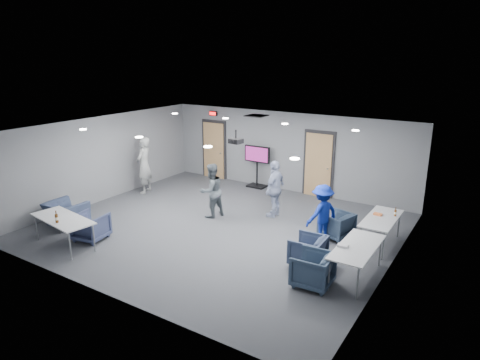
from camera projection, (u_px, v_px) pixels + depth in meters
The scene contains 29 objects.
floor at pixel (220, 227), 11.70m from camera, with size 9.00×9.00×0.00m, color #323438.
ceiling at pixel (218, 129), 10.93m from camera, with size 9.00×9.00×0.00m, color silver.
wall_back at pixel (286, 152), 14.56m from camera, with size 9.00×0.02×2.70m, color slate.
wall_front at pixel (98, 230), 8.08m from camera, with size 9.00×0.02×2.70m, color slate.
wall_left at pixel (103, 159), 13.62m from camera, with size 0.02×8.00×2.70m, color slate.
wall_right at pixel (394, 212), 9.01m from camera, with size 0.02×8.00×2.70m, color slate.
door_left at pixel (214, 150), 16.14m from camera, with size 1.06×0.17×2.24m.
door_right at pixel (318, 165), 13.99m from camera, with size 1.06×0.17×2.24m.
exit_sign at pixel (213, 113), 15.73m from camera, with size 0.32×0.08×0.16m.
hvac_diffuser at pixel (256, 116), 13.47m from camera, with size 0.60×0.60×0.03m, color black.
downlights at pixel (218, 130), 10.94m from camera, with size 6.18×3.78×0.02m.
person_a at pixel (144, 165), 14.37m from camera, with size 0.70×0.46×1.93m, color #9A9D9B.
person_b at pixel (211, 191), 12.25m from camera, with size 0.77×0.60×1.58m, color #525B63.
person_c at pixel (275, 189), 12.28m from camera, with size 0.98×0.41×1.67m, color #9DA9CA.
person_d at pixel (322, 213), 10.67m from camera, with size 0.95×0.55×1.47m, color navy.
chair_right_a at pixel (336, 225), 10.96m from camera, with size 0.72×0.74×0.67m, color #324156.
chair_right_b at pixel (308, 251), 9.54m from camera, with size 0.72×0.74×0.68m, color #34405A.
chair_right_c at pixel (313, 270), 8.67m from camera, with size 0.76×0.78×0.71m, color #314055.
chair_front_a at pixel (91, 227), 10.84m from camera, with size 0.74×0.76×0.70m, color #3B4366.
chair_front_b at pixel (66, 214), 11.77m from camera, with size 1.01×0.88×0.66m, color #35405B.
table_right_a at pixel (381, 220), 10.40m from camera, with size 0.70×1.68×0.73m.
table_right_b at pixel (357, 248), 8.86m from camera, with size 0.74×1.77×0.73m.
table_front_left at pixel (63, 220), 10.38m from camera, with size 1.92×1.02×0.73m.
bottle_front at pixel (57, 218), 10.06m from camera, with size 0.08×0.08×0.30m.
bottle_right at pixel (395, 213), 10.48m from camera, with size 0.06×0.06×0.22m.
snack_box at pixel (378, 214), 10.56m from camera, with size 0.20×0.13×0.04m, color orange.
wrapper at pixel (343, 246), 8.82m from camera, with size 0.21×0.15×0.05m, color silver.
tv_stand at pixel (257, 164), 15.01m from camera, with size 0.97×0.46×1.48m.
projector at pixel (236, 141), 11.01m from camera, with size 0.34×0.33×0.35m.
Camera 1 is at (6.27, -8.88, 4.55)m, focal length 32.00 mm.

